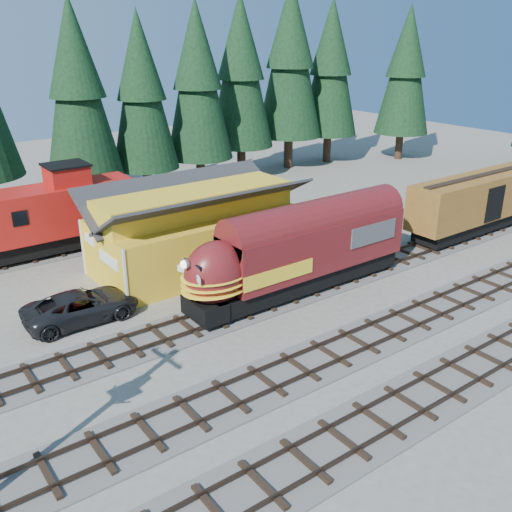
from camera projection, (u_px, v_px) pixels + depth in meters
ground at (311, 334)px, 27.40m from camera, size 120.00×120.00×0.00m
track_siding at (388, 261)px, 35.88m from camera, size 68.00×3.20×0.33m
track_main_south at (471, 294)px, 31.39m from camera, size 68.00×3.20×0.33m
depot at (196, 221)px, 34.15m from camera, size 12.80×7.00×5.30m
conifer_backdrop at (149, 78)px, 44.97m from camera, size 79.89×23.09×16.77m
locomotive at (294, 255)px, 30.76m from camera, size 14.12×2.81×3.84m
boxcar at (477, 202)px, 39.96m from camera, size 12.35×2.65×3.88m
caboose at (57, 213)px, 36.61m from camera, size 10.17×2.95×5.29m
pickup_truck_a at (81, 306)px, 28.41m from camera, size 5.69×2.66×1.58m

